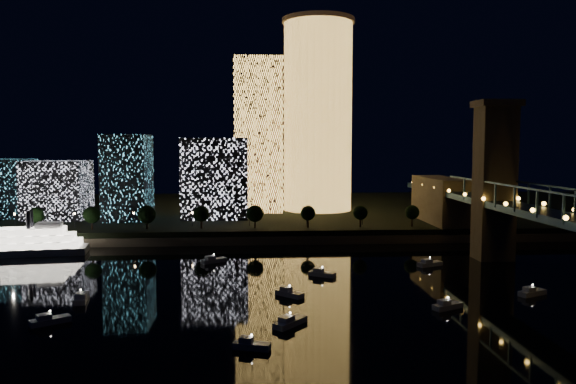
# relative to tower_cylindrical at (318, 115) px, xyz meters

# --- Properties ---
(ground) EXTENTS (520.00, 520.00, 0.00)m
(ground) POSITION_rel_tower_cylindrical_xyz_m (-20.47, -145.46, -50.09)
(ground) COLOR black
(ground) RESTS_ON ground
(far_bank) EXTENTS (420.00, 160.00, 5.00)m
(far_bank) POSITION_rel_tower_cylindrical_xyz_m (-20.47, 14.54, -47.59)
(far_bank) COLOR black
(far_bank) RESTS_ON ground
(seawall) EXTENTS (420.00, 6.00, 3.00)m
(seawall) POSITION_rel_tower_cylindrical_xyz_m (-20.47, -63.46, -48.59)
(seawall) COLOR #6B5E4C
(seawall) RESTS_ON ground
(tower_cylindrical) EXTENTS (34.00, 34.00, 89.92)m
(tower_cylindrical) POSITION_rel_tower_cylindrical_xyz_m (0.00, 0.00, 0.00)
(tower_cylindrical) COLOR #FFBB51
(tower_cylindrical) RESTS_ON far_bank
(tower_rectangular) EXTENTS (22.35, 22.35, 71.12)m
(tower_rectangular) POSITION_rel_tower_cylindrical_xyz_m (-28.23, -1.59, -9.52)
(tower_rectangular) COLOR #FFBB51
(tower_rectangular) RESTS_ON far_bank
(midrise_blocks) EXTENTS (112.03, 32.88, 35.45)m
(midrise_blocks) POSITION_rel_tower_cylindrical_xyz_m (-84.58, -24.23, -29.64)
(midrise_blocks) COLOR white
(midrise_blocks) RESTS_ON far_bank
(riverboat) EXTENTS (51.65, 17.08, 15.29)m
(riverboat) POSITION_rel_tower_cylindrical_xyz_m (-112.83, -79.28, -46.17)
(riverboat) COLOR silver
(riverboat) RESTS_ON ground
(motorboats) EXTENTS (140.90, 79.77, 2.78)m
(motorboats) POSITION_rel_tower_cylindrical_xyz_m (-27.83, -132.86, -49.27)
(motorboats) COLOR silver
(motorboats) RESTS_ON ground
(esplanade_trees) EXTENTS (166.00, 6.72, 8.86)m
(esplanade_trees) POSITION_rel_tower_cylindrical_xyz_m (-57.89, -57.46, -39.62)
(esplanade_trees) COLOR black
(esplanade_trees) RESTS_ON far_bank
(street_lamps) EXTENTS (132.70, 0.70, 5.65)m
(street_lamps) POSITION_rel_tower_cylindrical_xyz_m (-54.47, -51.46, -41.06)
(street_lamps) COLOR black
(street_lamps) RESTS_ON far_bank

